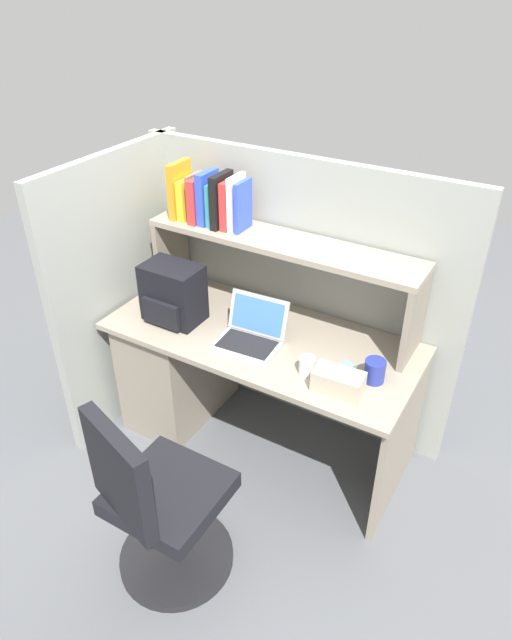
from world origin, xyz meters
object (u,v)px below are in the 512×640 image
object	(u,v)px
backpack	(173,294)
computer_mouse	(344,370)
paper_cup	(307,366)
office_chair	(159,509)
laptop	(252,334)
snack_canister	(375,371)
tissue_box	(338,382)

from	to	relation	value
backpack	computer_mouse	distance (m)	0.96
paper_cup	office_chair	xyz separation A→B (m)	(-0.30, -0.75, -0.38)
laptop	computer_mouse	bearing A→B (deg)	0.64
snack_canister	office_chair	xyz separation A→B (m)	(-0.58, -0.86, -0.39)
computer_mouse	tissue_box	bearing A→B (deg)	-63.95
tissue_box	snack_canister	world-z (taller)	snack_canister
paper_cup	snack_canister	distance (m)	0.30
laptop	paper_cup	xyz separation A→B (m)	(0.35, -0.08, -0.01)
laptop	computer_mouse	world-z (taller)	laptop
tissue_box	computer_mouse	bearing A→B (deg)	98.65
computer_mouse	snack_canister	xyz separation A→B (m)	(0.14, 0.02, 0.04)
computer_mouse	tissue_box	xyz separation A→B (m)	(0.03, -0.13, 0.03)
paper_cup	backpack	bearing A→B (deg)	175.52
tissue_box	snack_canister	distance (m)	0.19
computer_mouse	snack_canister	bearing A→B (deg)	20.83
tissue_box	paper_cup	bearing A→B (deg)	162.70
office_chair	computer_mouse	bearing A→B (deg)	-99.59
laptop	backpack	distance (m)	0.47
backpack	office_chair	xyz separation A→B (m)	(0.51, -0.82, -0.49)
laptop	backpack	bearing A→B (deg)	-177.53
computer_mouse	snack_canister	world-z (taller)	snack_canister
tissue_box	office_chair	world-z (taller)	office_chair
laptop	paper_cup	world-z (taller)	laptop
backpack	office_chair	distance (m)	1.08
tissue_box	office_chair	xyz separation A→B (m)	(-0.47, -0.71, -0.39)
computer_mouse	tissue_box	world-z (taller)	tissue_box
paper_cup	tissue_box	bearing A→B (deg)	-14.13
computer_mouse	paper_cup	size ratio (longest dim) A/B	1.24
paper_cup	tissue_box	size ratio (longest dim) A/B	0.38
laptop	office_chair	xyz separation A→B (m)	(0.05, -0.84, -0.39)
laptop	backpack	size ratio (longest dim) A/B	1.06
laptop	backpack	world-z (taller)	backpack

